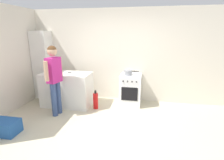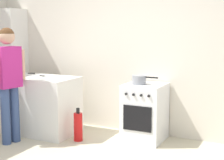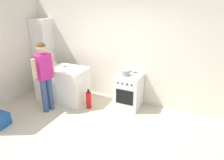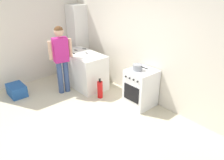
{
  "view_description": "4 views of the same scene",
  "coord_description": "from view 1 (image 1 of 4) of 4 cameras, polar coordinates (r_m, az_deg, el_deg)",
  "views": [
    {
      "loc": [
        0.71,
        -3.03,
        1.95
      ],
      "look_at": [
        -0.04,
        0.89,
        0.86
      ],
      "focal_mm": 28.0,
      "sensor_mm": 36.0,
      "label": 1
    },
    {
      "loc": [
        2.09,
        -3.09,
        1.66
      ],
      "look_at": [
        0.24,
        0.69,
        1.02
      ],
      "focal_mm": 55.0,
      "sensor_mm": 36.0,
      "label": 2
    },
    {
      "loc": [
        2.01,
        -2.95,
        2.74
      ],
      "look_at": [
        0.29,
        0.72,
        1.03
      ],
      "focal_mm": 35.0,
      "sensor_mm": 36.0,
      "label": 3
    },
    {
      "loc": [
        3.2,
        -1.75,
        2.61
      ],
      "look_at": [
        0.29,
        0.78,
        0.84
      ],
      "focal_mm": 35.0,
      "sensor_mm": 36.0,
      "label": 4
    }
  ],
  "objects": [
    {
      "name": "knife_carving",
      "position": [
        4.82,
        -12.68,
        2.34
      ],
      "size": [
        0.33,
        0.06,
        0.01
      ],
      "color": "silver",
      "rests_on": "counter_unit"
    },
    {
      "name": "fire_extinguisher",
      "position": [
        4.64,
        -5.38,
        -6.75
      ],
      "size": [
        0.13,
        0.13,
        0.5
      ],
      "color": "red",
      "rests_on": "ground"
    },
    {
      "name": "back_wall",
      "position": [
        5.07,
        2.72,
        7.87
      ],
      "size": [
        6.0,
        0.1,
        2.6
      ],
      "primitive_type": "cube",
      "color": "silver",
      "rests_on": "ground"
    },
    {
      "name": "counter_unit",
      "position": [
        4.93,
        -14.44,
        -2.94
      ],
      "size": [
        1.3,
        0.7,
        0.9
      ],
      "primitive_type": "cube",
      "color": "silver",
      "rests_on": "ground"
    },
    {
      "name": "knife_bread",
      "position": [
        5.18,
        -17.76,
        2.89
      ],
      "size": [
        0.33,
        0.16,
        0.01
      ],
      "color": "silver",
      "rests_on": "counter_unit"
    },
    {
      "name": "person",
      "position": [
        4.27,
        -18.39,
        1.68
      ],
      "size": [
        0.26,
        0.56,
        1.67
      ],
      "color": "#384C7A",
      "rests_on": "ground"
    },
    {
      "name": "pot",
      "position": [
        4.68,
        5.27,
        2.42
      ],
      "size": [
        0.39,
        0.21,
        0.13
      ],
      "color": "gray",
      "rests_on": "oven_left"
    },
    {
      "name": "ground_plane",
      "position": [
        3.67,
        -2.08,
        -16.87
      ],
      "size": [
        8.0,
        8.0,
        0.0
      ],
      "primitive_type": "plane",
      "color": "beige"
    },
    {
      "name": "knife_chef",
      "position": [
        4.97,
        -17.31,
        2.42
      ],
      "size": [
        0.3,
        0.14,
        0.01
      ],
      "color": "silver",
      "rests_on": "counter_unit"
    },
    {
      "name": "larder_cabinet",
      "position": [
        5.66,
        -21.52,
        4.54
      ],
      "size": [
        0.48,
        0.44,
        2.0
      ],
      "primitive_type": "cube",
      "color": "silver",
      "rests_on": "ground"
    },
    {
      "name": "recycling_crate_lower",
      "position": [
        4.16,
        -31.52,
        -12.98
      ],
      "size": [
        0.52,
        0.36,
        0.28
      ],
      "primitive_type": "cube",
      "color": "#235193",
      "rests_on": "ground"
    },
    {
      "name": "oven_left",
      "position": [
        4.86,
        6.06,
        -3.1
      ],
      "size": [
        0.57,
        0.62,
        0.85
      ],
      "color": "white",
      "rests_on": "ground"
    },
    {
      "name": "knife_paring",
      "position": [
        4.7,
        -16.84,
        1.76
      ],
      "size": [
        0.21,
        0.03,
        0.01
      ],
      "color": "silver",
      "rests_on": "counter_unit"
    }
  ]
}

